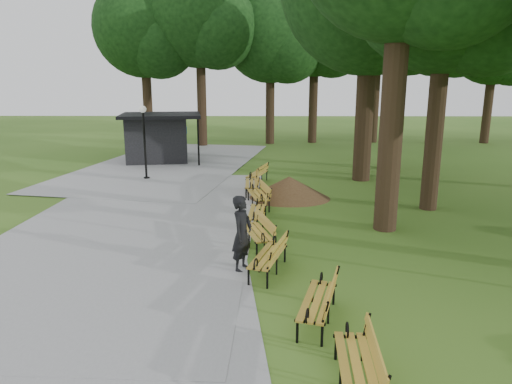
{
  "coord_description": "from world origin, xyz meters",
  "views": [
    {
      "loc": [
        0.22,
        -11.4,
        4.55
      ],
      "look_at": [
        0.04,
        2.97,
        1.1
      ],
      "focal_mm": 32.78,
      "sensor_mm": 36.0,
      "label": 1
    }
  ],
  "objects_px": {
    "lamp_post": "(144,127)",
    "bench_5": "(258,195)",
    "bench_1": "(317,301)",
    "bench_7": "(257,174)",
    "bench_4": "(257,212)",
    "person": "(242,234)",
    "kiosk": "(157,138)",
    "bench_0": "(356,366)",
    "dirt_mound": "(289,187)",
    "bench_6": "(252,184)",
    "bench_2": "(268,256)",
    "bench_3": "(257,232)"
  },
  "relations": [
    {
      "from": "kiosk",
      "to": "bench_5",
      "type": "height_order",
      "value": "kiosk"
    },
    {
      "from": "kiosk",
      "to": "bench_1",
      "type": "distance_m",
      "value": 19.56
    },
    {
      "from": "bench_4",
      "to": "bench_7",
      "type": "height_order",
      "value": "same"
    },
    {
      "from": "person",
      "to": "lamp_post",
      "type": "distance_m",
      "value": 11.95
    },
    {
      "from": "bench_5",
      "to": "bench_7",
      "type": "height_order",
      "value": "same"
    },
    {
      "from": "person",
      "to": "lamp_post",
      "type": "bearing_deg",
      "value": 47.15
    },
    {
      "from": "dirt_mound",
      "to": "bench_6",
      "type": "distance_m",
      "value": 1.65
    },
    {
      "from": "lamp_post",
      "to": "bench_1",
      "type": "relative_size",
      "value": 1.8
    },
    {
      "from": "bench_1",
      "to": "bench_4",
      "type": "relative_size",
      "value": 1.0
    },
    {
      "from": "person",
      "to": "bench_6",
      "type": "distance_m",
      "value": 7.91
    },
    {
      "from": "bench_0",
      "to": "bench_1",
      "type": "bearing_deg",
      "value": -166.75
    },
    {
      "from": "bench_1",
      "to": "bench_7",
      "type": "bearing_deg",
      "value": -158.62
    },
    {
      "from": "lamp_post",
      "to": "bench_4",
      "type": "height_order",
      "value": "lamp_post"
    },
    {
      "from": "lamp_post",
      "to": "bench_5",
      "type": "bearing_deg",
      "value": -42.41
    },
    {
      "from": "bench_1",
      "to": "bench_3",
      "type": "height_order",
      "value": "same"
    },
    {
      "from": "kiosk",
      "to": "lamp_post",
      "type": "height_order",
      "value": "lamp_post"
    },
    {
      "from": "kiosk",
      "to": "bench_2",
      "type": "distance_m",
      "value": 17.06
    },
    {
      "from": "bench_6",
      "to": "bench_5",
      "type": "bearing_deg",
      "value": 7.17
    },
    {
      "from": "bench_2",
      "to": "bench_4",
      "type": "xyz_separation_m",
      "value": [
        -0.29,
        3.85,
        0.0
      ]
    },
    {
      "from": "bench_2",
      "to": "bench_7",
      "type": "distance_m",
      "value": 10.07
    },
    {
      "from": "lamp_post",
      "to": "bench_1",
      "type": "bearing_deg",
      "value": -63.94
    },
    {
      "from": "bench_6",
      "to": "bench_0",
      "type": "bearing_deg",
      "value": 7.21
    },
    {
      "from": "lamp_post",
      "to": "bench_3",
      "type": "relative_size",
      "value": 1.8
    },
    {
      "from": "dirt_mound",
      "to": "bench_0",
      "type": "distance_m",
      "value": 11.76
    },
    {
      "from": "dirt_mound",
      "to": "bench_3",
      "type": "relative_size",
      "value": 1.43
    },
    {
      "from": "bench_0",
      "to": "dirt_mound",
      "type": "bearing_deg",
      "value": -174.4
    },
    {
      "from": "bench_0",
      "to": "bench_2",
      "type": "height_order",
      "value": "same"
    },
    {
      "from": "lamp_post",
      "to": "bench_3",
      "type": "bearing_deg",
      "value": -59.9
    },
    {
      "from": "dirt_mound",
      "to": "bench_2",
      "type": "height_order",
      "value": "dirt_mound"
    },
    {
      "from": "bench_4",
      "to": "person",
      "type": "bearing_deg",
      "value": -2.1
    },
    {
      "from": "person",
      "to": "bench_5",
      "type": "distance_m",
      "value": 5.96
    },
    {
      "from": "lamp_post",
      "to": "bench_5",
      "type": "height_order",
      "value": "lamp_post"
    },
    {
      "from": "lamp_post",
      "to": "bench_5",
      "type": "xyz_separation_m",
      "value": [
        5.3,
        -4.84,
        -2.0
      ]
    },
    {
      "from": "bench_5",
      "to": "bench_1",
      "type": "bearing_deg",
      "value": -4.09
    },
    {
      "from": "bench_3",
      "to": "person",
      "type": "bearing_deg",
      "value": -27.27
    },
    {
      "from": "bench_0",
      "to": "bench_3",
      "type": "bearing_deg",
      "value": -162.11
    },
    {
      "from": "bench_1",
      "to": "bench_2",
      "type": "relative_size",
      "value": 1.0
    },
    {
      "from": "bench_0",
      "to": "bench_1",
      "type": "xyz_separation_m",
      "value": [
        -0.34,
        2.07,
        0.0
      ]
    },
    {
      "from": "bench_0",
      "to": "bench_7",
      "type": "xyz_separation_m",
      "value": [
        -1.61,
        14.46,
        0.0
      ]
    },
    {
      "from": "lamp_post",
      "to": "bench_2",
      "type": "distance_m",
      "value": 12.45
    },
    {
      "from": "bench_2",
      "to": "lamp_post",
      "type": "bearing_deg",
      "value": -136.49
    },
    {
      "from": "dirt_mound",
      "to": "bench_2",
      "type": "xyz_separation_m",
      "value": [
        -0.92,
        -7.36,
        -0.0
      ]
    },
    {
      "from": "dirt_mound",
      "to": "lamp_post",
      "type": "bearing_deg",
      "value": 151.11
    },
    {
      "from": "bench_2",
      "to": "bench_4",
      "type": "height_order",
      "value": "same"
    },
    {
      "from": "kiosk",
      "to": "bench_6",
      "type": "bearing_deg",
      "value": -63.76
    },
    {
      "from": "kiosk",
      "to": "bench_7",
      "type": "bearing_deg",
      "value": -54.57
    },
    {
      "from": "lamp_post",
      "to": "bench_0",
      "type": "bearing_deg",
      "value": -66.01
    },
    {
      "from": "bench_0",
      "to": "person",
      "type": "bearing_deg",
      "value": -153.73
    },
    {
      "from": "dirt_mound",
      "to": "bench_2",
      "type": "bearing_deg",
      "value": -97.15
    },
    {
      "from": "bench_6",
      "to": "lamp_post",
      "type": "bearing_deg",
      "value": -120.86
    }
  ]
}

